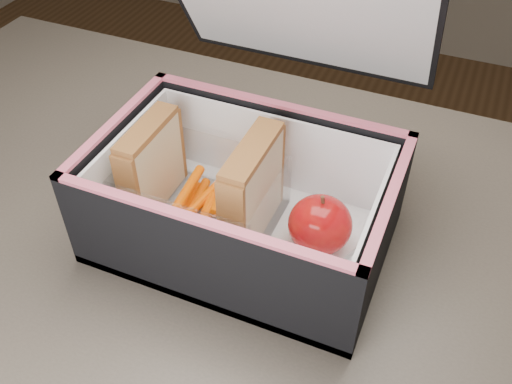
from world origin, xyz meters
TOP-DOWN VIEW (x-y plane):
  - kitchen_table at (0.00, 0.00)m, footprint 1.20×0.80m
  - lunch_bag at (0.00, 0.06)m, footprint 0.30×0.31m
  - plastic_tub at (-0.05, 0.06)m, footprint 0.16×0.12m
  - sandwich_left at (-0.11, 0.06)m, footprint 0.03×0.09m
  - sandwich_right at (0.01, 0.06)m, footprint 0.03×0.10m
  - carrot_sticks at (-0.05, 0.05)m, footprint 0.06×0.14m
  - paper_napkin at (0.08, 0.06)m, footprint 0.10×0.10m
  - red_apple at (0.09, 0.06)m, footprint 0.08×0.08m

SIDE VIEW (x-z plane):
  - kitchen_table at x=0.00m, z-range 0.28..1.03m
  - paper_napkin at x=0.08m, z-range 0.76..0.77m
  - carrot_sticks at x=-0.05m, z-range 0.77..0.80m
  - plastic_tub at x=-0.05m, z-range 0.76..0.83m
  - red_apple at x=0.09m, z-range 0.77..0.84m
  - lunch_bag at x=0.00m, z-range 0.67..0.96m
  - sandwich_left at x=-0.11m, z-range 0.77..0.87m
  - sandwich_right at x=0.01m, z-range 0.77..0.88m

